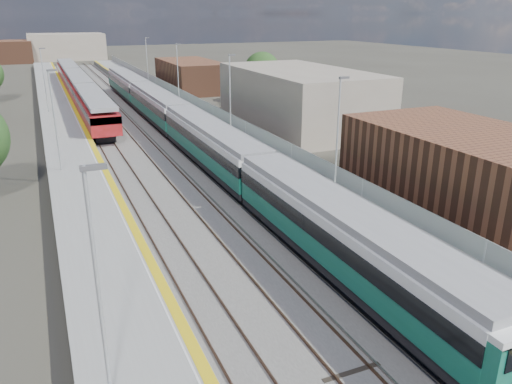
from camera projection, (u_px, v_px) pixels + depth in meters
ground at (151, 129)px, 55.95m from camera, size 320.00×320.00×0.00m
ballast_bed at (127, 126)px, 57.26m from camera, size 10.50×155.00×0.06m
tracks at (129, 122)px, 58.91m from camera, size 8.96×160.00×0.17m
platform_right at (190, 117)px, 59.90m from camera, size 4.70×155.00×8.52m
platform_left at (63, 127)px, 54.54m from camera, size 4.30×155.00×8.52m
green_train at (180, 121)px, 49.36m from camera, size 2.86×79.52×3.14m
red_train at (78, 86)px, 73.18m from camera, size 2.95×59.85×3.73m
tree_d at (262, 70)px, 72.49m from camera, size 5.24×5.24×7.10m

